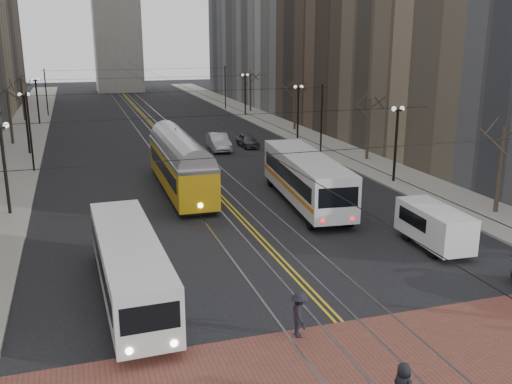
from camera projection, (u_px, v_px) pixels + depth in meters
ground at (329, 311)px, 23.40m from camera, size 260.00×260.00×0.00m
sidewalk_left at (21, 142)px, 60.36m from camera, size 5.00×140.00×0.15m
sidewalk_right at (286, 129)px, 69.12m from camera, size 5.00×140.00×0.15m
crosswalk_band at (377, 362)px, 19.72m from camera, size 25.00×6.00×0.01m
streetcar_rails at (163, 136)px, 64.76m from camera, size 4.80×130.00×0.02m
centre_lines at (163, 136)px, 64.76m from camera, size 0.42×130.00×0.01m
lamp_posts at (190, 134)px, 49.08m from camera, size 27.60×57.20×5.60m
street_trees at (177, 123)px, 55.06m from camera, size 31.68×53.28×5.60m
trolley_wires at (177, 114)px, 54.42m from camera, size 25.96×120.00×6.60m
transit_bus at (130, 268)px, 24.12m from camera, size 2.65×11.32×2.82m
streetcar at (180, 169)px, 41.15m from camera, size 2.72×14.00×3.29m
rear_bus at (306, 180)px, 37.93m from camera, size 3.99×12.83×3.29m
cargo_van at (434, 228)px, 30.14m from camera, size 2.16×5.09×2.21m
sedan_grey at (248, 140)px, 58.07m from camera, size 1.71×3.98×1.34m
sedan_silver at (218, 142)px, 56.29m from camera, size 1.98×5.10×1.66m
pedestrian_d at (299, 314)px, 21.22m from camera, size 0.78×1.21×1.78m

